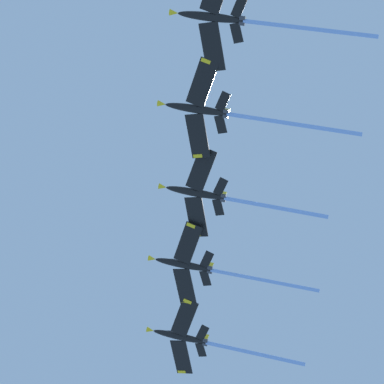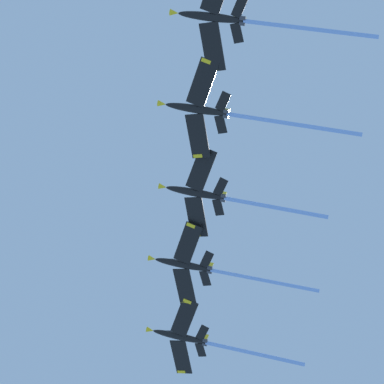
{
  "view_description": "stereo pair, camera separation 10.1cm",
  "coord_description": "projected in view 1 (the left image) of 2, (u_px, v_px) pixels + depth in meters",
  "views": [
    {
      "loc": [
        -5.24,
        -37.16,
        1.6
      ],
      "look_at": [
        17.41,
        19.52,
        132.34
      ],
      "focal_mm": 68.04,
      "sensor_mm": 36.0,
      "label": 1
    },
    {
      "loc": [
        -5.33,
        -37.12,
        1.6
      ],
      "look_at": [
        17.41,
        19.52,
        132.34
      ],
      "focal_mm": 68.04,
      "sensor_mm": 36.0,
      "label": 2
    }
  ],
  "objects": [
    {
      "name": "jet_far_right",
      "position": [
        197.0,
        340.0,
        157.98
      ],
      "size": [
        32.87,
        19.46,
        10.08
      ],
      "color": "black"
    },
    {
      "name": "jet_inner_right",
      "position": [
        200.0,
        268.0,
        150.56
      ],
      "size": [
        33.54,
        19.44,
        10.23
      ],
      "color": "black"
    },
    {
      "name": "jet_centre",
      "position": [
        213.0,
        196.0,
        144.39
      ],
      "size": [
        32.21,
        19.5,
        9.08
      ],
      "color": "black"
    },
    {
      "name": "jet_inner_left",
      "position": [
        219.0,
        113.0,
        136.07
      ],
      "size": [
        36.13,
        19.47,
        10.35
      ],
      "color": "black"
    },
    {
      "name": "jet_far_left",
      "position": [
        232.0,
        19.0,
        128.66
      ],
      "size": [
        34.63,
        19.45,
        9.88
      ],
      "color": "black"
    }
  ]
}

